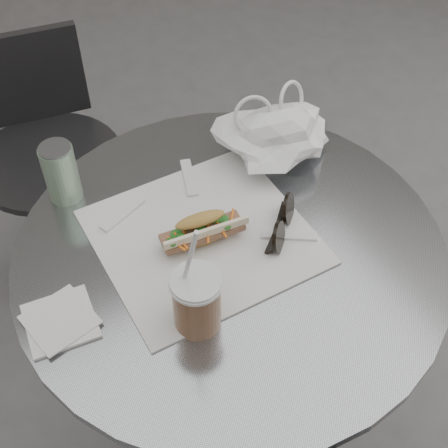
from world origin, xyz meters
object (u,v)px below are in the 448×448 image
cafe_table (229,331)px  iced_coffee (197,301)px  chair_far (56,185)px  drink_can (61,172)px  sunglasses (282,224)px  banh_mi (202,230)px

cafe_table → iced_coffee: size_ratio=3.23×
chair_far → iced_coffee: iced_coffee is taller
drink_can → sunglasses: bearing=-44.5°
cafe_table → sunglasses: (0.10, -0.02, 0.30)m
chair_far → sunglasses: bearing=116.9°
banh_mi → sunglasses: size_ratio=1.68×
chair_far → sunglasses: 0.90m
chair_far → iced_coffee: size_ratio=3.12×
drink_can → banh_mi: bearing=-55.3°
cafe_table → banh_mi: banh_mi is taller
banh_mi → sunglasses: bearing=-14.9°
chair_far → banh_mi: banh_mi is taller
banh_mi → iced_coffee: size_ratio=0.80×
iced_coffee → drink_can: size_ratio=1.99×
iced_coffee → drink_can: iced_coffee is taller
sunglasses → drink_can: (-0.29, 0.29, 0.04)m
cafe_table → chair_far: bearing=99.5°
iced_coffee → sunglasses: size_ratio=2.10×
banh_mi → iced_coffee: iced_coffee is taller
sunglasses → drink_can: bearing=94.4°
iced_coffee → sunglasses: 0.24m
banh_mi → drink_can: (-0.16, 0.23, 0.03)m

